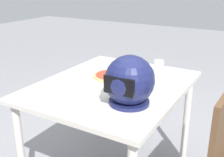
# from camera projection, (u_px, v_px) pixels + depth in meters

# --- Properties ---
(dining_table) EXTENTS (0.90, 1.10, 0.78)m
(dining_table) POSITION_uv_depth(u_px,v_px,m) (113.00, 97.00, 1.88)
(dining_table) COLOR beige
(dining_table) RESTS_ON ground
(pizza_plate) EXTENTS (0.28, 0.28, 0.01)m
(pizza_plate) POSITION_uv_depth(u_px,v_px,m) (111.00, 78.00, 1.94)
(pizza_plate) COLOR white
(pizza_plate) RESTS_ON dining_table
(pizza) EXTENTS (0.25, 0.25, 0.05)m
(pizza) POSITION_uv_depth(u_px,v_px,m) (111.00, 75.00, 1.93)
(pizza) COLOR tan
(pizza) RESTS_ON pizza_plate
(motorcycle_helmet) EXTENTS (0.28, 0.28, 0.28)m
(motorcycle_helmet) POSITION_uv_depth(u_px,v_px,m) (129.00, 81.00, 1.51)
(motorcycle_helmet) COLOR #191E4C
(motorcycle_helmet) RESTS_ON dining_table
(drinking_glass) EXTENTS (0.07, 0.07, 0.11)m
(drinking_glass) POSITION_uv_depth(u_px,v_px,m) (159.00, 68.00, 2.00)
(drinking_glass) COLOR silver
(drinking_glass) RESTS_ON dining_table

